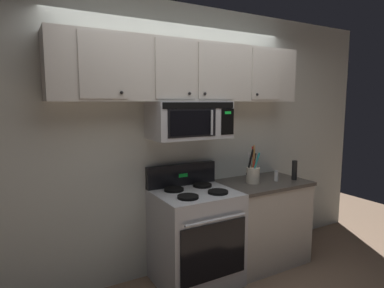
{
  "coord_description": "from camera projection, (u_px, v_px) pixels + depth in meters",
  "views": [
    {
      "loc": [
        -1.49,
        -2.15,
        1.75
      ],
      "look_at": [
        0.0,
        0.49,
        1.35
      ],
      "focal_mm": 30.22,
      "sensor_mm": 36.0,
      "label": 1
    }
  ],
  "objects": [
    {
      "name": "upper_cabinets",
      "position": [
        188.0,
        72.0,
        3.04
      ],
      "size": [
        2.5,
        0.36,
        0.55
      ],
      "color": "#BCB7AD"
    },
    {
      "name": "over_range_microwave",
      "position": [
        189.0,
        120.0,
        3.07
      ],
      "size": [
        0.76,
        0.43,
        0.35
      ],
      "color": "#B7BABF"
    },
    {
      "name": "counter_segment",
      "position": [
        261.0,
        221.0,
        3.53
      ],
      "size": [
        0.93,
        0.65,
        0.9
      ],
      "color": "#BCB7AD",
      "rests_on": "ground_plane"
    },
    {
      "name": "stove_range",
      "position": [
        195.0,
        235.0,
        3.12
      ],
      "size": [
        0.76,
        0.69,
        1.12
      ],
      "color": "#B7BABF",
      "rests_on": "ground_plane"
    },
    {
      "name": "back_wall",
      "position": [
        178.0,
        141.0,
        3.32
      ],
      "size": [
        5.2,
        0.1,
        2.7
      ],
      "primitive_type": "cube",
      "color": "silver",
      "rests_on": "ground_plane"
    },
    {
      "name": "utensil_crock_cream",
      "position": [
        253.0,
        173.0,
        3.38
      ],
      "size": [
        0.14,
        0.14,
        0.4
      ],
      "color": "beige",
      "rests_on": "counter_segment"
    },
    {
      "name": "salt_shaker",
      "position": [
        276.0,
        176.0,
        3.48
      ],
      "size": [
        0.04,
        0.04,
        0.11
      ],
      "color": "white",
      "rests_on": "counter_segment"
    },
    {
      "name": "pepper_mill",
      "position": [
        294.0,
        170.0,
        3.53
      ],
      "size": [
        0.06,
        0.06,
        0.21
      ],
      "primitive_type": "cylinder",
      "color": "black",
      "rests_on": "counter_segment"
    }
  ]
}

